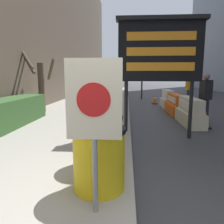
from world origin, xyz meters
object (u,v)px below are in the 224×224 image
Objects in this scene: traffic_cone_near at (205,119)px; jersey_barrier_orange_far at (176,105)px; barrel_drum_middle at (102,140)px; warning_sign at (94,111)px; message_board at (160,51)px; jersey_barrier_white at (168,100)px; barrel_drum_foreground at (99,158)px; traffic_cone_far at (155,99)px; traffic_light_near_curb at (142,59)px; jersey_barrier_cream at (190,113)px; pedestrian_worker at (189,87)px; traffic_cone_mid at (200,113)px; pedestrian_passerby at (206,94)px.

jersey_barrier_orange_far is at bearing 97.08° from traffic_cone_near.
warning_sign reaches higher than barrel_drum_middle.
message_board is 1.98× the size of jersey_barrier_white.
barrel_drum_middle is at bearing 93.40° from barrel_drum_foreground.
traffic_light_near_curb is (-0.63, 2.57, 2.60)m from traffic_cone_far.
message_board reaches higher than barrel_drum_middle.
barrel_drum_foreground reaches higher than traffic_cone_far.
message_board is at bearing 61.38° from barrel_drum_middle.
traffic_cone_far is (-0.51, 5.78, -0.12)m from jersey_barrier_cream.
barrel_drum_foreground is 12.73m from pedestrian_worker.
jersey_barrier_cream is (1.37, 1.77, -1.92)m from message_board.
jersey_barrier_white reaches higher than traffic_cone_mid.
pedestrian_worker is (1.87, 2.66, 0.56)m from jersey_barrier_white.
traffic_cone_mid is at bearing 63.28° from warning_sign.
traffic_cone_far is 0.34× the size of pedestrian_passerby.
warning_sign is at bearing -100.35° from traffic_cone_far.
warning_sign is 0.95× the size of pedestrian_passerby.
traffic_light_near_curb is at bearing 105.68° from jersey_barrier_white.
jersey_barrier_white reaches higher than traffic_cone_near.
traffic_cone_mid is at bearing 59.50° from pedestrian_worker.
message_board is at bearing -96.49° from traffic_cone_far.
traffic_cone_near is at bearing 49.94° from barrel_drum_middle.
jersey_barrier_cream reaches higher than jersey_barrier_orange_far.
barrel_drum_foreground is 7.68m from jersey_barrier_orange_far.
warning_sign is at bearing -86.99° from barrel_drum_middle.
traffic_light_near_curb is 3.84m from pedestrian_worker.
traffic_light_near_curb reaches higher than pedestrian_worker.
warning_sign is 1.06× the size of jersey_barrier_white.
barrel_drum_middle is 12.76m from traffic_light_near_curb.
jersey_barrier_orange_far is (2.65, 6.36, -0.21)m from barrel_drum_middle.
warning_sign is 2.84× the size of traffic_cone_near.
traffic_cone_mid is at bearing -79.89° from jersey_barrier_white.
traffic_cone_near is 1.18m from pedestrian_passerby.
barrel_drum_middle is at bearing -96.89° from traffic_light_near_curb.
jersey_barrier_white is 4.86m from traffic_cone_near.
pedestrian_worker reaches higher than traffic_cone_mid.
jersey_barrier_orange_far is 6.69m from traffic_light_near_curb.
barrel_drum_middle reaches higher than traffic_cone_mid.
traffic_cone_mid is at bearing 78.91° from traffic_cone_near.
jersey_barrier_white is at bearing -177.45° from pedestrian_passerby.
traffic_light_near_curb reaches higher than jersey_barrier_orange_far.
jersey_barrier_white reaches higher than jersey_barrier_orange_far.
pedestrian_worker is (1.25, 6.12, 0.69)m from traffic_cone_mid.
warning_sign is (0.07, -1.40, 0.74)m from barrel_drum_middle.
barrel_drum_middle is 0.52× the size of pedestrian_worker.
traffic_light_near_curb is (1.45, 13.32, 2.30)m from barrel_drum_foreground.
barrel_drum_middle is 11.95m from pedestrian_worker.
jersey_barrier_white is (2.57, 9.80, -0.92)m from warning_sign.
message_board reaches higher than traffic_cone_mid.
jersey_barrier_white is at bearing 94.11° from traffic_cone_near.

